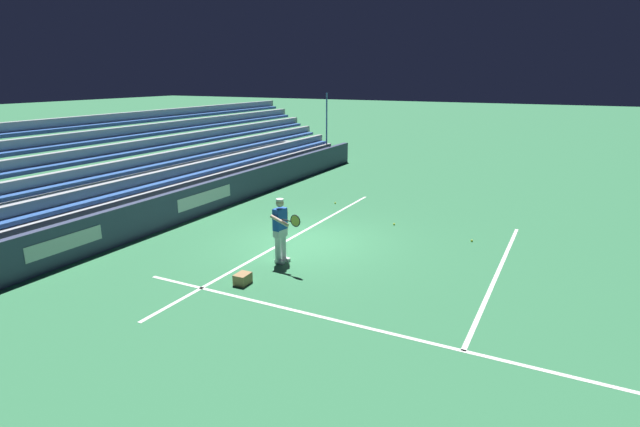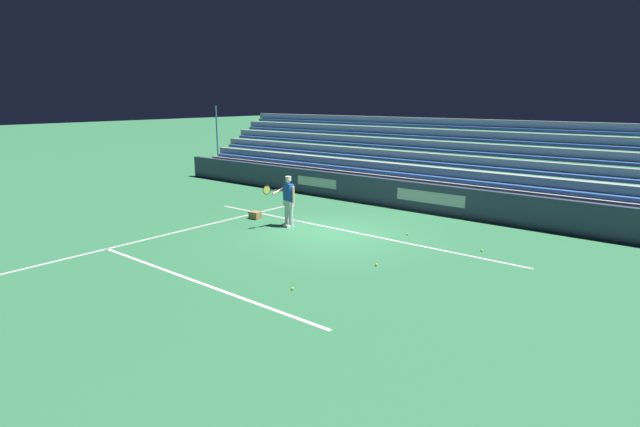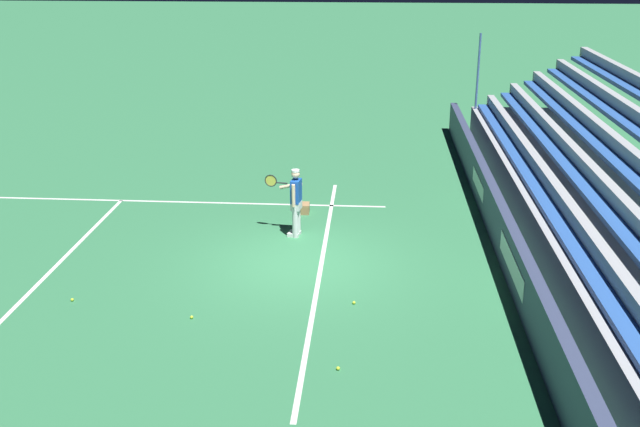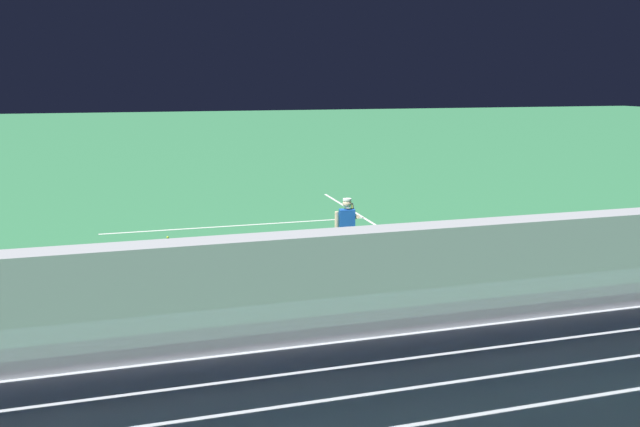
{
  "view_description": "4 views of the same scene",
  "coord_description": "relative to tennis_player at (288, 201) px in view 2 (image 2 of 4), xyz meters",
  "views": [
    {
      "loc": [
        12.37,
        6.84,
        4.79
      ],
      "look_at": [
        1.45,
        1.24,
        1.36
      ],
      "focal_mm": 28.0,
      "sensor_mm": 36.0,
      "label": 1
    },
    {
      "loc": [
        -9.4,
        12.31,
        4.27
      ],
      "look_at": [
        0.44,
        0.23,
        0.64
      ],
      "focal_mm": 28.0,
      "sensor_mm": 36.0,
      "label": 2
    },
    {
      "loc": [
        -15.54,
        -1.61,
        6.9
      ],
      "look_at": [
        0.62,
        -0.43,
        1.02
      ],
      "focal_mm": 42.0,
      "sensor_mm": 36.0,
      "label": 3
    },
    {
      "loc": [
        -2.7,
        -13.26,
        4.4
      ],
      "look_at": [
        1.33,
        0.94,
        1.24
      ],
      "focal_mm": 35.0,
      "sensor_mm": 36.0,
      "label": 4
    }
  ],
  "objects": [
    {
      "name": "ground_plane",
      "position": [
        -1.8,
        -0.27,
        -0.89
      ],
      "size": [
        160.0,
        160.0,
        0.0
      ],
      "primitive_type": "plane",
      "color": "#337A4C"
    },
    {
      "name": "court_baseline_white",
      "position": [
        -1.8,
        -0.77,
        -0.89
      ],
      "size": [
        12.0,
        0.1,
        0.01
      ],
      "primitive_type": "cube",
      "color": "white",
      "rests_on": "ground"
    },
    {
      "name": "court_sideline_white",
      "position": [
        2.31,
        3.73,
        -0.89
      ],
      "size": [
        0.1,
        12.0,
        0.01
      ],
      "primitive_type": "cube",
      "color": "white",
      "rests_on": "ground"
    },
    {
      "name": "court_service_line_white",
      "position": [
        -1.8,
        5.23,
        -0.89
      ],
      "size": [
        8.22,
        0.1,
        0.01
      ],
      "primitive_type": "cube",
      "color": "white",
      "rests_on": "ground"
    },
    {
      "name": "back_wall_sponsor_board",
      "position": [
        -1.8,
        -4.95,
        -0.34
      ],
      "size": [
        26.58,
        0.25,
        1.1
      ],
      "color": "#384260",
      "rests_on": "ground"
    },
    {
      "name": "bleacher_stand",
      "position": [
        -1.8,
        -7.58,
        -0.1
      ],
      "size": [
        25.25,
        4.0,
        3.85
      ],
      "color": "#9EA3A8",
      "rests_on": "ground"
    },
    {
      "name": "tennis_player",
      "position": [
        0.0,
        0.0,
        0.0
      ],
      "size": [
        0.68,
        0.97,
        1.71
      ],
      "color": "silver",
      "rests_on": "ground"
    },
    {
      "name": "ball_box_cardboard",
      "position": [
        1.67,
        -0.05,
        -0.76
      ],
      "size": [
        0.41,
        0.31,
        0.26
      ],
      "primitive_type": "cube",
      "rotation": [
        0.0,
        0.0,
        0.03
      ],
      "color": "#A87F51",
      "rests_on": "ground"
    },
    {
      "name": "tennis_ball_midcourt",
      "position": [
        -6.21,
        -1.38,
        -0.86
      ],
      "size": [
        0.07,
        0.07,
        0.07
      ],
      "primitive_type": "sphere",
      "color": "#CCE533",
      "rests_on": "ground"
    },
    {
      "name": "tennis_ball_near_player",
      "position": [
        -4.55,
        1.56,
        -0.86
      ],
      "size": [
        0.07,
        0.07,
        0.07
      ],
      "primitive_type": "sphere",
      "color": "#CCE533",
      "rests_on": "ground"
    },
    {
      "name": "tennis_ball_far_right",
      "position": [
        -3.7,
        -1.57,
        -0.86
      ],
      "size": [
        0.07,
        0.07,
        0.07
      ],
      "primitive_type": "sphere",
      "color": "#CCE533",
      "rests_on": "ground"
    },
    {
      "name": "tennis_ball_by_box",
      "position": [
        -3.98,
        4.18,
        -0.86
      ],
      "size": [
        0.07,
        0.07,
        0.07
      ],
      "primitive_type": "sphere",
      "color": "#CCE533",
      "rests_on": "ground"
    }
  ]
}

